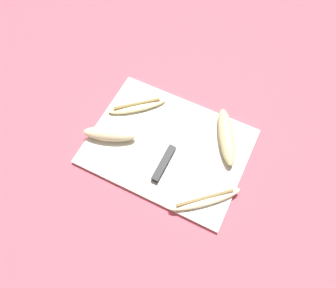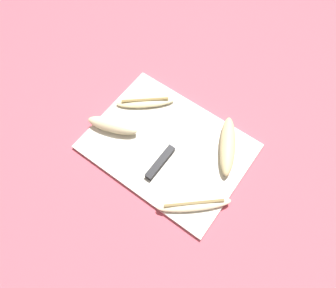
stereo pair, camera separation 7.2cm
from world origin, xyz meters
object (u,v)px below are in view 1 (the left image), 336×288
banana_soft_right (137,106)px  banana_bright_far (205,199)px  banana_cream_curved (109,134)px  knife (167,157)px  banana_mellow_near (226,136)px

banana_soft_right → banana_bright_far: same height
banana_cream_curved → banana_bright_far: bearing=-9.1°
banana_soft_right → banana_cream_curved: bearing=-99.5°
banana_soft_right → banana_bright_far: 0.35m
knife → banana_soft_right: size_ratio=1.56×
banana_soft_right → banana_cream_curved: banana_cream_curved is taller
banana_bright_far → banana_mellow_near: bearing=95.1°
banana_mellow_near → banana_bright_far: banana_mellow_near is taller
knife → banana_bright_far: bearing=-25.0°
banana_bright_far → banana_cream_curved: (-0.32, 0.05, 0.01)m
banana_soft_right → banana_bright_far: bearing=-30.6°
banana_mellow_near → banana_cream_curved: size_ratio=1.16×
banana_mellow_near → banana_soft_right: (-0.28, -0.02, -0.01)m
knife → banana_mellow_near: bearing=45.1°
knife → banana_soft_right: banana_soft_right is taller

